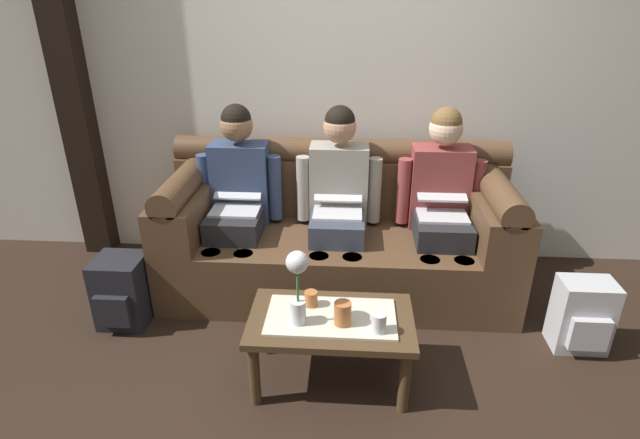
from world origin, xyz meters
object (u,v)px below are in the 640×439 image
object	(u,v)px
person_middle	(338,195)
cup_far_center	(379,322)
couch	(338,235)
backpack_right	(582,316)
person_left	(238,193)
flower_vase	(297,282)
coffee_table	(331,327)
backpack_left	(122,292)
cup_near_left	(311,298)
cup_near_right	(343,313)
person_right	(441,198)

from	to	relation	value
person_middle	cup_far_center	xyz separation A→B (m)	(0.23, -1.06, -0.21)
couch	backpack_right	xyz separation A→B (m)	(1.39, -0.61, -0.16)
person_left	person_middle	xyz separation A→B (m)	(0.66, -0.00, 0.00)
cup_far_center	flower_vase	bearing A→B (deg)	173.75
coffee_table	backpack_left	world-z (taller)	backpack_left
couch	coffee_table	bearing A→B (deg)	-90.00
coffee_table	backpack_left	xyz separation A→B (m)	(-1.28, 0.42, -0.12)
person_middle	cup_near_left	size ratio (longest dim) A/B	15.58
cup_far_center	person_left	bearing A→B (deg)	129.93
person_middle	coffee_table	world-z (taller)	person_middle
flower_vase	backpack_right	xyz separation A→B (m)	(1.55, 0.42, -0.42)
backpack_left	person_middle	bearing A→B (deg)	22.77
coffee_table	cup_far_center	distance (m)	0.28
couch	flower_vase	distance (m)	1.07
couch	cup_near_right	world-z (taller)	couch
cup_far_center	backpack_left	size ratio (longest dim) A/B	0.22
couch	coffee_table	distance (m)	0.96
person_right	coffee_table	bearing A→B (deg)	-124.57
person_middle	backpack_right	bearing A→B (deg)	-23.40
person_right	cup_near_right	xyz separation A→B (m)	(-0.60, -1.02, -0.20)
couch	person_middle	world-z (taller)	person_middle
person_left	backpack_right	distance (m)	2.19
person_middle	backpack_right	xyz separation A→B (m)	(1.39, -0.60, -0.45)
person_right	flower_vase	size ratio (longest dim) A/B	3.14
couch	cup_near_right	size ratio (longest dim) A/B	19.08
person_left	backpack_left	world-z (taller)	person_left
person_right	cup_near_left	xyz separation A→B (m)	(-0.77, -0.87, -0.22)
coffee_table	backpack_right	bearing A→B (deg)	14.29
person_right	backpack_left	size ratio (longest dim) A/B	2.83
person_middle	person_right	size ratio (longest dim) A/B	1.00
person_middle	cup_far_center	bearing A→B (deg)	-77.81
cup_near_left	person_right	bearing A→B (deg)	48.63
person_middle	coffee_table	distance (m)	1.01
couch	backpack_left	bearing A→B (deg)	-157.09
cup_near_left	cup_near_right	world-z (taller)	cup_near_right
cup_near_right	cup_far_center	xyz separation A→B (m)	(0.17, -0.05, -0.01)
couch	backpack_left	size ratio (longest dim) A/B	5.21
person_middle	backpack_left	bearing A→B (deg)	-157.23
coffee_table	cup_far_center	xyz separation A→B (m)	(0.23, -0.10, 0.12)
person_right	backpack_right	bearing A→B (deg)	-39.40
cup_near_right	backpack_left	bearing A→B (deg)	160.32
person_left	person_middle	bearing A→B (deg)	-0.00
coffee_table	backpack_left	bearing A→B (deg)	161.80
couch	backpack_left	xyz separation A→B (m)	(-1.28, -0.54, -0.16)
backpack_left	person_right	bearing A→B (deg)	15.47
person_middle	person_left	bearing A→B (deg)	180.00
couch	flower_vase	size ratio (longest dim) A/B	5.80
backpack_right	cup_far_center	bearing A→B (deg)	-158.45
flower_vase	cup_near_right	bearing A→B (deg)	1.33
couch	cup_near_left	distance (m)	0.88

